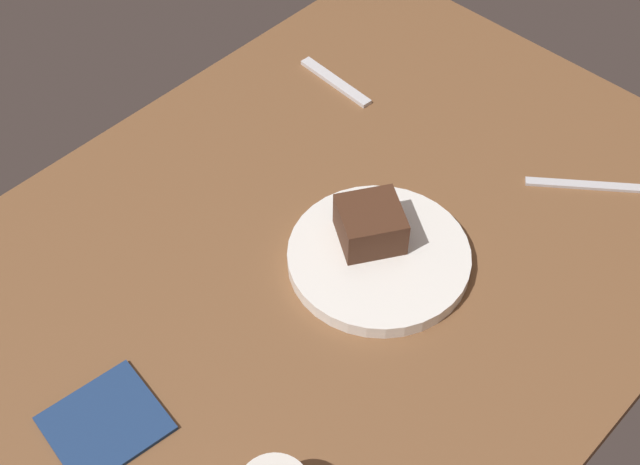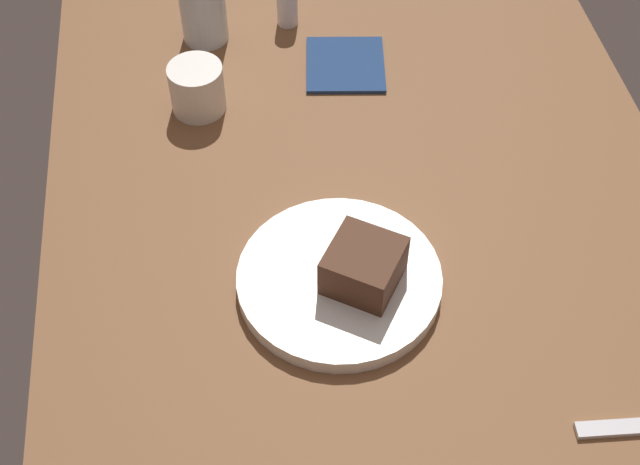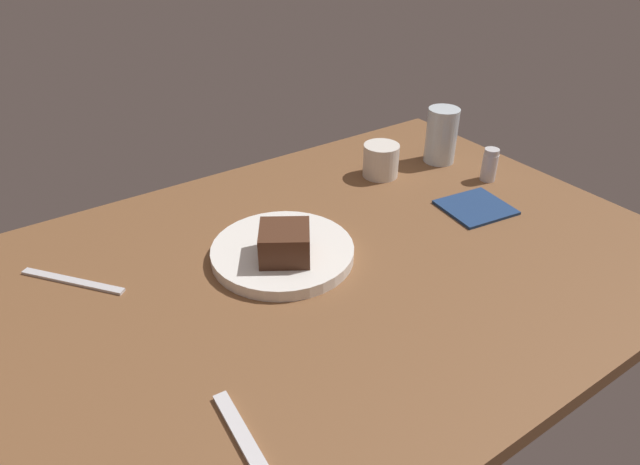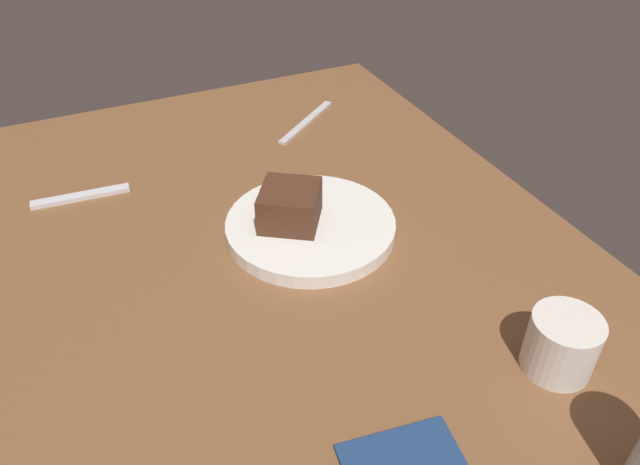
{
  "view_description": "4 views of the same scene",
  "coord_description": "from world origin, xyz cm",
  "px_view_note": "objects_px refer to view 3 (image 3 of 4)",
  "views": [
    {
      "loc": [
        -53.17,
        -50.56,
        95.75
      ],
      "look_at": [
        0.64,
        0.63,
        8.13
      ],
      "focal_mm": 48.9,
      "sensor_mm": 36.0,
      "label": 1
    },
    {
      "loc": [
        66.36,
        -16.61,
        87.93
      ],
      "look_at": [
        -1.16,
        -7.16,
        5.42
      ],
      "focal_mm": 48.5,
      "sensor_mm": 36.0,
      "label": 2
    },
    {
      "loc": [
        45.23,
        63.84,
        58.67
      ],
      "look_at": [
        -2.28,
        -5.57,
        5.43
      ],
      "focal_mm": 31.4,
      "sensor_mm": 36.0,
      "label": 3
    },
    {
      "loc": [
        -58.53,
        21.9,
        56.48
      ],
      "look_at": [
        0.71,
        -5.13,
        6.43
      ],
      "focal_mm": 33.55,
      "sensor_mm": 36.0,
      "label": 4
    }
  ],
  "objects_px": {
    "dessert_plate": "(283,252)",
    "water_glass": "(441,135)",
    "coffee_cup": "(381,160)",
    "salt_shaker": "(490,165)",
    "chocolate_cake_slice": "(285,243)",
    "butter_knife": "(72,281)",
    "dessert_spoon": "(244,438)",
    "folded_napkin": "(476,207)"
  },
  "relations": [
    {
      "from": "salt_shaker",
      "to": "dessert_spoon",
      "type": "relative_size",
      "value": 0.48
    },
    {
      "from": "coffee_cup",
      "to": "butter_knife",
      "type": "distance_m",
      "value": 0.67
    },
    {
      "from": "dessert_plate",
      "to": "folded_napkin",
      "type": "xyz_separation_m",
      "value": [
        -0.41,
        0.07,
        -0.01
      ]
    },
    {
      "from": "dessert_plate",
      "to": "coffee_cup",
      "type": "height_order",
      "value": "coffee_cup"
    },
    {
      "from": "salt_shaker",
      "to": "water_glass",
      "type": "distance_m",
      "value": 0.13
    },
    {
      "from": "salt_shaker",
      "to": "folded_napkin",
      "type": "bearing_deg",
      "value": 32.12
    },
    {
      "from": "dessert_spoon",
      "to": "salt_shaker",
      "type": "bearing_deg",
      "value": -64.57
    },
    {
      "from": "salt_shaker",
      "to": "coffee_cup",
      "type": "bearing_deg",
      "value": -39.75
    },
    {
      "from": "water_glass",
      "to": "butter_knife",
      "type": "xyz_separation_m",
      "value": [
        0.83,
        0.0,
        -0.06
      ]
    },
    {
      "from": "coffee_cup",
      "to": "dessert_spoon",
      "type": "bearing_deg",
      "value": 37.82
    },
    {
      "from": "water_glass",
      "to": "chocolate_cake_slice",
      "type": "bearing_deg",
      "value": 17.19
    },
    {
      "from": "salt_shaker",
      "to": "butter_knife",
      "type": "xyz_separation_m",
      "value": [
        0.84,
        -0.13,
        -0.03
      ]
    },
    {
      "from": "dessert_plate",
      "to": "water_glass",
      "type": "height_order",
      "value": "water_glass"
    },
    {
      "from": "chocolate_cake_slice",
      "to": "water_glass",
      "type": "bearing_deg",
      "value": -162.81
    },
    {
      "from": "dessert_spoon",
      "to": "butter_knife",
      "type": "relative_size",
      "value": 0.79
    },
    {
      "from": "chocolate_cake_slice",
      "to": "dessert_spoon",
      "type": "xyz_separation_m",
      "value": [
        0.22,
        0.27,
        -0.04
      ]
    },
    {
      "from": "dessert_plate",
      "to": "butter_knife",
      "type": "bearing_deg",
      "value": -22.45
    },
    {
      "from": "dessert_spoon",
      "to": "butter_knife",
      "type": "distance_m",
      "value": 0.44
    },
    {
      "from": "chocolate_cake_slice",
      "to": "dessert_spoon",
      "type": "distance_m",
      "value": 0.35
    },
    {
      "from": "dessert_plate",
      "to": "water_glass",
      "type": "xyz_separation_m",
      "value": [
        -0.5,
        -0.13,
        0.05
      ]
    },
    {
      "from": "salt_shaker",
      "to": "dessert_plate",
      "type": "bearing_deg",
      "value": 0.2
    },
    {
      "from": "water_glass",
      "to": "folded_napkin",
      "type": "xyz_separation_m",
      "value": [
        0.1,
        0.21,
        -0.06
      ]
    },
    {
      "from": "dessert_spoon",
      "to": "folded_napkin",
      "type": "distance_m",
      "value": 0.68
    },
    {
      "from": "salt_shaker",
      "to": "butter_knife",
      "type": "height_order",
      "value": "salt_shaker"
    },
    {
      "from": "chocolate_cake_slice",
      "to": "butter_knife",
      "type": "distance_m",
      "value": 0.35
    },
    {
      "from": "dessert_plate",
      "to": "coffee_cup",
      "type": "bearing_deg",
      "value": -156.22
    },
    {
      "from": "salt_shaker",
      "to": "dessert_spoon",
      "type": "height_order",
      "value": "salt_shaker"
    },
    {
      "from": "dessert_plate",
      "to": "coffee_cup",
      "type": "distance_m",
      "value": 0.38
    },
    {
      "from": "water_glass",
      "to": "dessert_spoon",
      "type": "bearing_deg",
      "value": 30.17
    },
    {
      "from": "coffee_cup",
      "to": "chocolate_cake_slice",
      "type": "bearing_deg",
      "value": 26.7
    },
    {
      "from": "dessert_plate",
      "to": "dessert_spoon",
      "type": "relative_size",
      "value": 1.65
    },
    {
      "from": "salt_shaker",
      "to": "coffee_cup",
      "type": "distance_m",
      "value": 0.23
    },
    {
      "from": "chocolate_cake_slice",
      "to": "coffee_cup",
      "type": "distance_m",
      "value": 0.4
    },
    {
      "from": "salt_shaker",
      "to": "water_glass",
      "type": "relative_size",
      "value": 0.57
    },
    {
      "from": "chocolate_cake_slice",
      "to": "butter_knife",
      "type": "height_order",
      "value": "chocolate_cake_slice"
    },
    {
      "from": "salt_shaker",
      "to": "water_glass",
      "type": "height_order",
      "value": "water_glass"
    },
    {
      "from": "dessert_plate",
      "to": "butter_knife",
      "type": "distance_m",
      "value": 0.35
    },
    {
      "from": "dessert_plate",
      "to": "dessert_spoon",
      "type": "bearing_deg",
      "value": 51.83
    },
    {
      "from": "dessert_spoon",
      "to": "folded_napkin",
      "type": "xyz_separation_m",
      "value": [
        -0.64,
        -0.22,
        -0.0
      ]
    },
    {
      "from": "water_glass",
      "to": "butter_knife",
      "type": "height_order",
      "value": "water_glass"
    },
    {
      "from": "dessert_plate",
      "to": "dessert_spoon",
      "type": "height_order",
      "value": "dessert_plate"
    },
    {
      "from": "butter_knife",
      "to": "salt_shaker",
      "type": "bearing_deg",
      "value": 42.89
    }
  ]
}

